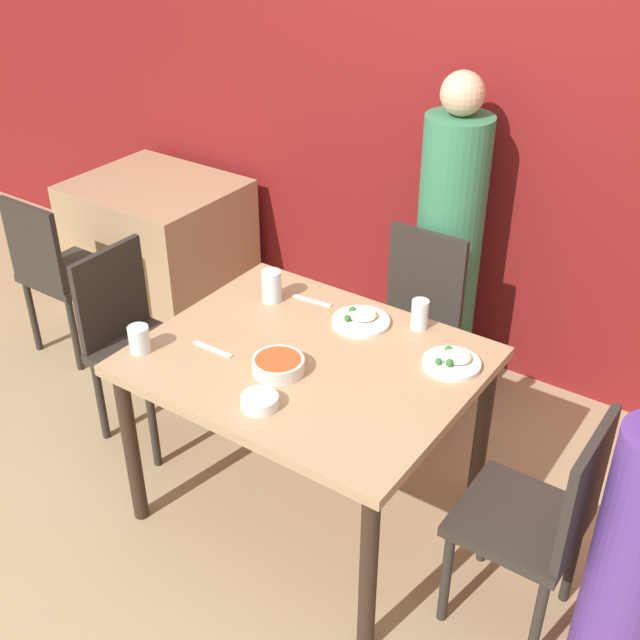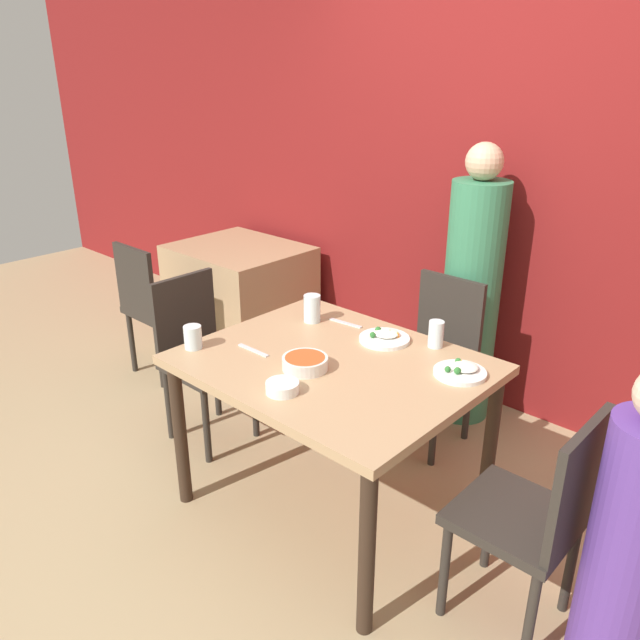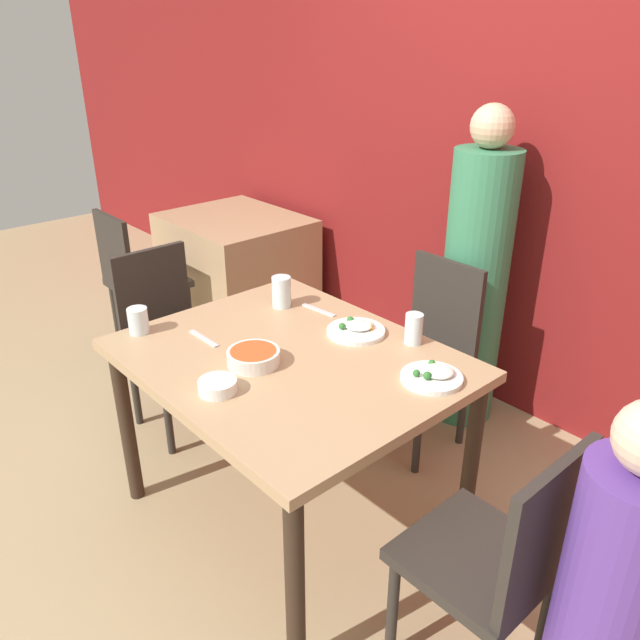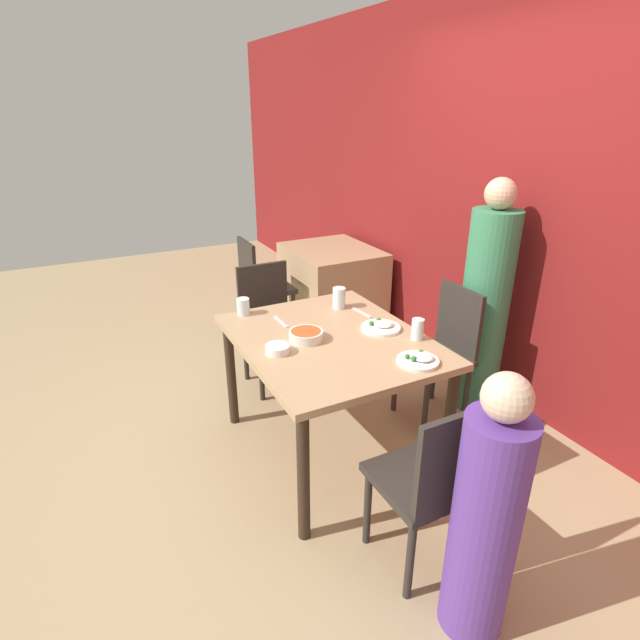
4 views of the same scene
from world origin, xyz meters
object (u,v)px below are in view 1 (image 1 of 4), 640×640
object	(u,v)px
chair_adult_spot	(411,321)
person_adult	(448,249)
chair_child_spot	(540,518)
bowl_curry	(278,365)
glass_water_tall	(139,339)
plate_rice_adult	(452,362)
person_child	(635,548)

from	to	relation	value
chair_adult_spot	person_adult	world-z (taller)	person_adult
chair_child_spot	bowl_curry	distance (m)	1.02
bowl_curry	person_adult	bearing A→B (deg)	88.95
chair_adult_spot	chair_child_spot	bearing A→B (deg)	-41.51
chair_child_spot	glass_water_tall	xyz separation A→B (m)	(-1.47, -0.31, 0.32)
bowl_curry	glass_water_tall	distance (m)	0.54
chair_adult_spot	plate_rice_adult	world-z (taller)	chair_adult_spot
chair_adult_spot	person_adult	distance (m)	0.40
person_adult	bowl_curry	distance (m)	1.29
person_child	bowl_curry	bearing A→B (deg)	-174.46
chair_adult_spot	person_adult	xyz separation A→B (m)	(-0.00, 0.33, 0.23)
bowl_curry	chair_child_spot	bearing A→B (deg)	7.24
chair_adult_spot	plate_rice_adult	bearing A→B (deg)	-50.66
person_child	plate_rice_adult	bearing A→B (deg)	161.13
chair_child_spot	person_child	world-z (taller)	person_child
plate_rice_adult	glass_water_tall	size ratio (longest dim) A/B	2.06
plate_rice_adult	chair_child_spot	bearing A→B (deg)	-29.08
person_child	plate_rice_adult	size ratio (longest dim) A/B	5.42
person_adult	person_child	world-z (taller)	person_adult
chair_adult_spot	person_child	distance (m)	1.50
person_adult	bowl_curry	bearing A→B (deg)	-91.05
chair_adult_spot	glass_water_tall	bearing A→B (deg)	-114.56
bowl_curry	glass_water_tall	xyz separation A→B (m)	(-0.50, -0.19, 0.02)
glass_water_tall	plate_rice_adult	bearing A→B (deg)	30.05
chair_adult_spot	person_adult	bearing A→B (deg)	90.00
chair_adult_spot	chair_child_spot	size ratio (longest dim) A/B	1.00
chair_adult_spot	person_child	world-z (taller)	person_child
chair_child_spot	plate_rice_adult	distance (m)	0.62
bowl_curry	glass_water_tall	world-z (taller)	glass_water_tall
person_adult	plate_rice_adult	xyz separation A→B (m)	(0.47, -0.90, 0.05)
person_adult	glass_water_tall	xyz separation A→B (m)	(-0.52, -1.48, 0.09)
person_adult	chair_child_spot	bearing A→B (deg)	-50.90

